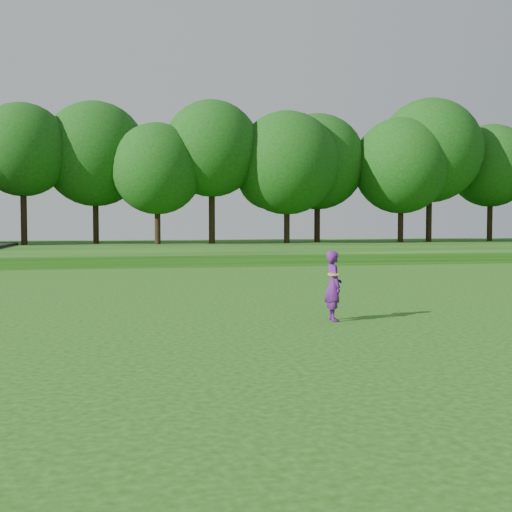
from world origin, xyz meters
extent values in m
plane|color=#1B460D|center=(0.00, 0.00, 0.00)|extent=(140.00, 140.00, 0.00)
cube|color=#1B460D|center=(0.00, 34.00, 0.30)|extent=(130.00, 30.00, 0.60)
cube|color=gray|center=(0.00, 20.00, 0.02)|extent=(130.00, 1.60, 0.04)
imported|color=#581A75|center=(0.53, 1.02, 0.81)|extent=(0.41, 0.61, 1.62)
cylinder|color=#CCD922|center=(0.47, 0.83, 1.09)|extent=(0.26, 0.26, 0.06)
camera|label=1|loc=(-4.13, -12.98, 2.26)|focal=45.00mm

